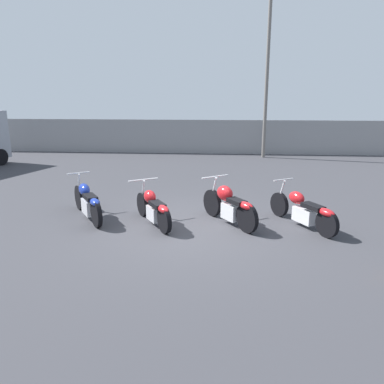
# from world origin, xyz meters

# --- Properties ---
(ground_plane) EXTENTS (60.00, 60.00, 0.00)m
(ground_plane) POSITION_xyz_m (0.00, 0.00, 0.00)
(ground_plane) COLOR #38383D
(fence_back) EXTENTS (40.00, 0.04, 1.69)m
(fence_back) POSITION_xyz_m (0.00, 11.01, 0.85)
(fence_back) COLOR gray
(fence_back) RESTS_ON ground_plane
(light_pole_left) EXTENTS (0.70, 0.35, 7.68)m
(light_pole_left) POSITION_xyz_m (2.68, 10.07, 4.52)
(light_pole_left) COLOR slate
(light_pole_left) RESTS_ON ground_plane
(motorcycle_slot_0) EXTENTS (1.32, 1.88, 1.01)m
(motorcycle_slot_0) POSITION_xyz_m (-2.51, 0.54, 0.42)
(motorcycle_slot_0) COLOR black
(motorcycle_slot_0) RESTS_ON ground_plane
(motorcycle_slot_1) EXTENTS (1.18, 1.70, 0.95)m
(motorcycle_slot_1) POSITION_xyz_m (-0.84, 0.21, 0.40)
(motorcycle_slot_1) COLOR black
(motorcycle_slot_1) RESTS_ON ground_plane
(motorcycle_slot_2) EXTENTS (1.27, 1.70, 1.03)m
(motorcycle_slot_2) POSITION_xyz_m (0.89, 0.39, 0.45)
(motorcycle_slot_2) COLOR black
(motorcycle_slot_2) RESTS_ON ground_plane
(motorcycle_slot_3) EXTENTS (1.19, 1.93, 0.96)m
(motorcycle_slot_3) POSITION_xyz_m (2.57, 0.34, 0.39)
(motorcycle_slot_3) COLOR black
(motorcycle_slot_3) RESTS_ON ground_plane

